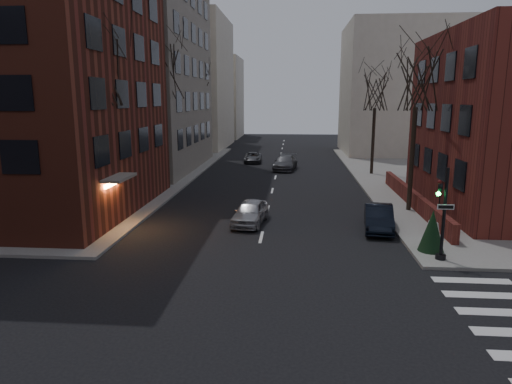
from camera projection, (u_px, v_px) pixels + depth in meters
ground at (228, 377)px, 11.64m from camera, size 160.00×160.00×0.00m
building_left_brick at (8, 64)px, 27.17m from camera, size 15.00×15.00×18.00m
building_left_tan at (100, 23)px, 43.35m from camera, size 18.00×18.00×28.00m
low_wall_right at (413, 199)px, 29.31m from camera, size 0.35×16.00×1.00m
building_distant_la at (177, 84)px, 64.70m from camera, size 14.00×16.00×18.00m
building_distant_ra at (401, 90)px, 57.62m from camera, size 14.00×14.00×16.00m
building_distant_lb at (213, 98)px, 81.54m from camera, size 10.00×12.00×14.00m
traffic_signal at (442, 220)px, 19.40m from camera, size 0.76×0.44×4.00m
tree_left_a at (100, 70)px, 24.30m from camera, size 4.18×4.18×10.26m
tree_left_b at (163, 73)px, 35.92m from camera, size 4.40×4.40×10.80m
tree_left_c at (199, 88)px, 49.76m from camera, size 3.96×3.96×9.72m
tree_right_a at (417, 80)px, 26.88m from camera, size 3.96×3.96×9.72m
tree_right_b at (376, 91)px, 40.64m from camera, size 3.74×3.74×9.18m
streetlamp_near at (158, 137)px, 32.91m from camera, size 0.36×0.36×6.28m
streetlamp_far at (209, 122)px, 52.43m from camera, size 0.36×0.36×6.28m
parked_sedan at (379, 218)px, 24.50m from camera, size 1.94×4.28×1.36m
car_lane_silver at (250, 212)px, 25.70m from camera, size 2.12×4.16×1.36m
car_lane_gray at (285, 163)px, 45.12m from camera, size 2.60×5.13×1.43m
car_lane_far at (253, 157)px, 50.27m from camera, size 2.03×4.09×1.12m
sandwich_board at (433, 230)px, 22.55m from camera, size 0.48×0.61×0.89m
evergreen_shrub at (432, 231)px, 20.63m from camera, size 1.34×1.34×1.91m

